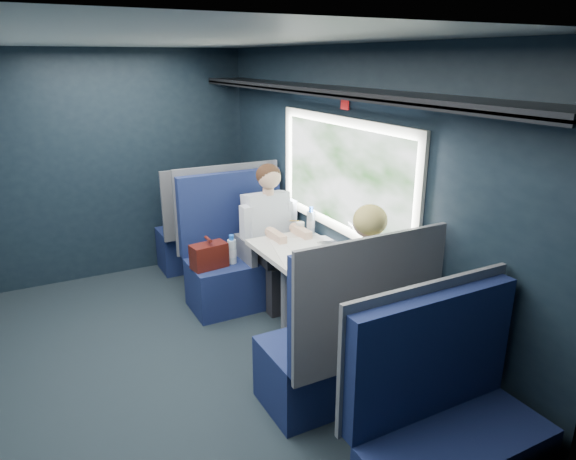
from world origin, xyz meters
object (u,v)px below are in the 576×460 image
man (272,229)px  laptop (342,240)px  seat_bay_near (239,259)px  bottle_small (311,222)px  woman (362,286)px  seat_row_back (446,435)px  seat_bay_far (344,347)px  seat_row_front (207,231)px  table (303,262)px  cup (300,227)px

man → laptop: size_ratio=3.65×
seat_bay_near → bottle_small: (0.49, -0.48, 0.42)m
woman → bottle_small: size_ratio=5.59×
seat_row_back → bottle_small: size_ratio=4.90×
seat_bay_far → laptop: bearing=57.9°
seat_row_front → woman: (0.25, -2.50, 0.32)m
laptop → seat_row_back: bearing=-106.5°
seat_row_back → bottle_small: 2.28m
seat_bay_near → bottle_small: seat_bay_near is taller
table → laptop: (0.34, -0.05, 0.14)m
table → seat_bay_far: bearing=-101.8°
seat_row_front → seat_row_back: 3.59m
woman → bottle_small: bearing=78.1°
seat_row_back → woman: bearing=77.1°
table → seat_bay_far: seat_bay_far is taller
seat_bay_far → laptop: (0.52, 0.83, 0.39)m
bottle_small → table: bearing=-127.5°
seat_bay_near → woman: size_ratio=0.95×
seat_row_front → bottle_small: (0.48, -1.41, 0.44)m
seat_row_front → man: size_ratio=0.88×
seat_bay_near → seat_bay_far: size_ratio=1.00×
table → seat_row_back: seat_row_back is taller
seat_row_back → cup: size_ratio=12.18×
seat_row_back → bottle_small: (0.48, 2.18, 0.44)m
seat_bay_far → woman: size_ratio=0.95×
seat_bay_near → seat_row_back: size_ratio=1.09×
cup → seat_bay_far: bearing=-107.1°
table → seat_row_front: size_ratio=0.86×
seat_row_back → man: (0.25, 2.50, 0.31)m
seat_bay_near → seat_bay_far: (0.01, -1.74, -0.01)m
woman → cup: woman is taller
seat_row_back → woman: size_ratio=0.88×
table → bottle_small: bottle_small is taller
seat_bay_near → table: bearing=-77.4°
seat_row_back → laptop: (0.52, 1.75, 0.40)m
laptop → bottle_small: (-0.04, 0.43, 0.04)m
woman → cup: bearing=82.4°
seat_row_front → seat_bay_far: bearing=-90.0°
cup → seat_row_back: bearing=-100.2°
table → woman: bearing=-84.5°
seat_row_front → man: (0.25, -1.10, 0.31)m
man → bottle_small: 0.41m
seat_bay_far → bottle_small: size_ratio=5.32×
table → bottle_small: size_ratio=4.23×
woman → bottle_small: woman is taller
woman → seat_row_front: bearing=95.7°
table → woman: size_ratio=0.76×
seat_bay_far → bottle_small: (0.48, 1.26, 0.43)m
seat_bay_far → seat_row_back: (0.00, -0.92, -0.00)m
seat_bay_near → bottle_small: 0.81m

